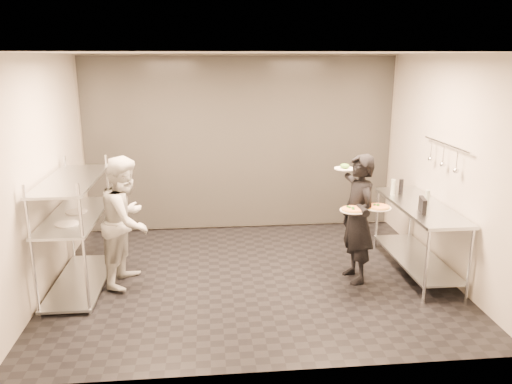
{
  "coord_description": "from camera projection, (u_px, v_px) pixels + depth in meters",
  "views": [
    {
      "loc": [
        -0.53,
        -5.9,
        2.77
      ],
      "look_at": [
        0.06,
        0.16,
        1.1
      ],
      "focal_mm": 35.0,
      "sensor_mm": 36.0,
      "label": 1
    }
  ],
  "objects": [
    {
      "name": "bottle_green",
      "position": [
        393.0,
        187.0,
        6.84
      ],
      "size": [
        0.06,
        0.06,
        0.22
      ],
      "primitive_type": "cylinder",
      "color": "#99A799",
      "rests_on": "prep_counter"
    },
    {
      "name": "room_shell",
      "position": [
        245.0,
        154.0,
        7.21
      ],
      "size": [
        5.0,
        4.0,
        2.8
      ],
      "color": "black",
      "rests_on": "ground"
    },
    {
      "name": "utensil_rail",
      "position": [
        444.0,
        156.0,
        6.27
      ],
      "size": [
        0.07,
        1.2,
        0.31
      ],
      "color": "silver",
      "rests_on": "room_shell"
    },
    {
      "name": "bottle_clear",
      "position": [
        427.0,
        198.0,
        6.36
      ],
      "size": [
        0.06,
        0.06,
        0.2
      ],
      "primitive_type": "cylinder",
      "color": "#99A799",
      "rests_on": "prep_counter"
    },
    {
      "name": "waiter",
      "position": [
        358.0,
        219.0,
        6.18
      ],
      "size": [
        0.47,
        0.64,
        1.63
      ],
      "primitive_type": "imported",
      "rotation": [
        0.0,
        0.0,
        -1.42
      ],
      "color": "black",
      "rests_on": "ground"
    },
    {
      "name": "bottle_dark",
      "position": [
        401.0,
        186.0,
        6.89
      ],
      "size": [
        0.06,
        0.06,
        0.2
      ],
      "primitive_type": "cylinder",
      "color": "black",
      "rests_on": "prep_counter"
    },
    {
      "name": "pos_monitor",
      "position": [
        423.0,
        205.0,
        6.07
      ],
      "size": [
        0.1,
        0.25,
        0.18
      ],
      "primitive_type": "cube",
      "rotation": [
        0.0,
        0.0,
        -0.21
      ],
      "color": "black",
      "rests_on": "prep_counter"
    },
    {
      "name": "pizza_plate_near",
      "position": [
        353.0,
        210.0,
        5.92
      ],
      "size": [
        0.32,
        0.32,
        0.05
      ],
      "color": "silver",
      "rests_on": "waiter"
    },
    {
      "name": "pizza_plate_far",
      "position": [
        378.0,
        207.0,
        5.93
      ],
      "size": [
        0.31,
        0.31,
        0.05
      ],
      "color": "silver",
      "rests_on": "waiter"
    },
    {
      "name": "chef",
      "position": [
        127.0,
        221.0,
        6.13
      ],
      "size": [
        0.77,
        0.9,
        1.62
      ],
      "primitive_type": "imported",
      "rotation": [
        0.0,
        0.0,
        1.34
      ],
      "color": "beige",
      "rests_on": "ground"
    },
    {
      "name": "salad_plate",
      "position": [
        345.0,
        167.0,
        6.34
      ],
      "size": [
        0.26,
        0.26,
        0.07
      ],
      "color": "silver",
      "rests_on": "waiter"
    },
    {
      "name": "pass_rack",
      "position": [
        76.0,
        227.0,
        6.04
      ],
      "size": [
        0.6,
        1.6,
        1.5
      ],
      "color": "silver",
      "rests_on": "ground"
    },
    {
      "name": "prep_counter",
      "position": [
        419.0,
        226.0,
        6.49
      ],
      "size": [
        0.6,
        1.8,
        0.92
      ],
      "color": "silver",
      "rests_on": "ground"
    }
  ]
}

